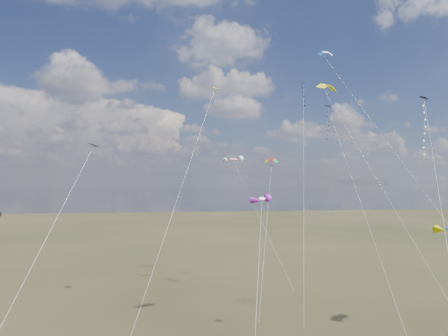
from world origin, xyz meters
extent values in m
cube|color=black|center=(18.87, 30.37, 29.63)|extent=(1.29, 1.30, 0.28)
cylinder|color=silver|center=(17.60, 17.15, 14.82)|extent=(2.57, 26.44, 29.65)
cube|color=#101F4B|center=(15.33, 31.82, 33.71)|extent=(0.82, 0.77, 0.31)
cylinder|color=silver|center=(12.18, 23.17, 16.86)|extent=(6.35, 17.35, 33.72)
cube|color=#332316|center=(9.02, 14.51, 0.06)|extent=(0.10, 0.10, 0.12)
cube|color=black|center=(-14.86, 12.99, 21.22)|extent=(1.16, 1.21, 0.40)
cylinder|color=silver|center=(-18.53, 6.53, 10.61)|extent=(7.37, 12.95, 21.23)
cube|color=#121554|center=(18.64, 5.53, 25.79)|extent=(0.92, 0.95, 0.31)
cylinder|color=silver|center=(13.85, -3.67, 12.89)|extent=(9.61, 18.44, 25.80)
cube|color=orange|center=(-0.60, 22.55, 30.15)|extent=(1.26, 1.23, 0.39)
cylinder|color=silver|center=(-6.00, 13.68, 15.08)|extent=(10.83, 17.79, 30.17)
cylinder|color=silver|center=(15.04, 4.07, 14.17)|extent=(8.23, 15.28, 28.34)
cylinder|color=silver|center=(21.45, 11.85, 18.42)|extent=(9.80, 27.28, 36.86)
cylinder|color=silver|center=(6.61, 23.13, 10.38)|extent=(5.17, 13.13, 20.78)
cube|color=#332316|center=(4.04, 16.58, 0.06)|extent=(0.10, 0.10, 0.12)
ellipsoid|color=white|center=(1.52, 4.29, 15.73)|extent=(2.23, 2.42, 0.80)
cylinder|color=silver|center=(-0.02, -0.24, 7.86)|extent=(3.10, 9.07, 15.74)
ellipsoid|color=red|center=(5.12, 41.68, 21.42)|extent=(3.26, 1.49, 1.29)
cylinder|color=silver|center=(8.89, 35.28, 10.71)|extent=(7.58, 12.83, 21.44)
cube|color=#332316|center=(12.66, 28.88, 0.06)|extent=(0.10, 0.10, 0.12)
camera|label=1|loc=(-7.08, -31.21, 17.26)|focal=32.00mm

